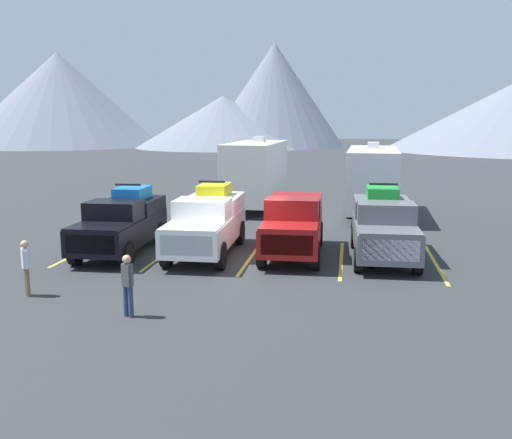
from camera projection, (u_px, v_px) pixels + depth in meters
ground_plane at (247, 263)px, 19.89m from camera, size 240.00×240.00×0.00m
pickup_truck_a at (122, 222)px, 21.24m from camera, size 2.25×5.37×2.53m
pickup_truck_b at (207, 221)px, 21.07m from camera, size 2.27×5.80×2.66m
pickup_truck_c at (293, 224)px, 20.84m from camera, size 2.23×5.40×2.23m
pickup_truck_d at (384, 226)px, 20.35m from camera, size 2.30×5.31×2.66m
lot_stripe_a at (85, 249)px, 21.87m from camera, size 0.12×5.50×0.01m
lot_stripe_b at (166, 253)px, 21.35m from camera, size 0.12×5.50×0.01m
lot_stripe_c at (252, 256)px, 20.82m from camera, size 0.12×5.50×0.01m
lot_stripe_d at (341, 260)px, 20.30m from camera, size 0.12×5.50×0.01m
lot_stripe_e at (436, 263)px, 19.77m from camera, size 0.12×5.50×0.01m
camper_trailer_a at (256, 172)px, 31.05m from camera, size 2.72×8.13×4.00m
camper_trailer_b at (372, 178)px, 29.03m from camera, size 2.70×8.65×3.77m
person_a at (26, 264)px, 16.05m from camera, size 0.30×0.30×1.63m
person_b at (128, 281)px, 14.34m from camera, size 0.35×0.25×1.63m
mountain_ridge at (376, 103)px, 93.39m from camera, size 142.09×45.39×17.78m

